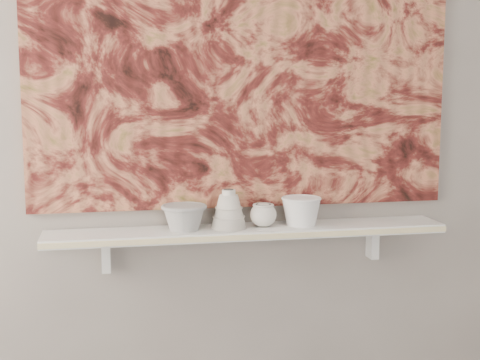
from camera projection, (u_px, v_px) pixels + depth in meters
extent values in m
plane|color=gray|center=(243.00, 106.00, 2.36)|extent=(3.60, 0.00, 3.60)
cube|color=silver|center=(248.00, 231.00, 2.33)|extent=(1.40, 0.18, 0.03)
cube|color=beige|center=(254.00, 237.00, 2.24)|extent=(1.40, 0.01, 0.02)
cube|color=silver|center=(106.00, 255.00, 2.31)|extent=(0.03, 0.06, 0.12)
cube|color=silver|center=(372.00, 242.00, 2.50)|extent=(0.03, 0.06, 0.12)
cube|color=#5C1E1A|center=(244.00, 51.00, 2.32)|extent=(1.50, 0.02, 1.10)
cube|color=black|center=(365.00, 138.00, 2.44)|extent=(0.09, 0.00, 0.08)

